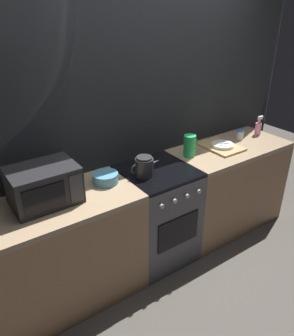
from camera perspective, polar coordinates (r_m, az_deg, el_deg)
name	(u,v)px	position (r m, az deg, el deg)	size (l,w,h in m)	color
ground_plane	(156,253)	(3.33, 1.57, -14.30)	(8.00, 8.00, 0.00)	#47423D
back_wall	(136,126)	(2.94, -1.90, 7.21)	(3.60, 0.05, 2.40)	gray
counter_left	(62,253)	(2.72, -14.25, -13.84)	(1.20, 0.60, 0.90)	#997251
stove_unit	(157,214)	(3.05, 1.68, -7.92)	(0.60, 0.63, 0.90)	#4C4C51
counter_right	(226,186)	(3.58, 13.35, -3.01)	(1.20, 0.60, 0.90)	#997251
microwave	(44,185)	(2.43, -17.15, -2.79)	(0.46, 0.35, 0.27)	black
kettle	(144,166)	(2.70, -0.45, 0.27)	(0.28, 0.15, 0.17)	#262628
mixing_bowl	(106,178)	(2.63, -7.07, -1.69)	(0.20, 0.20, 0.08)	teal
pitcher	(190,146)	(3.06, 7.29, 3.79)	(0.16, 0.11, 0.20)	green
dish_pile	(221,146)	(3.32, 12.55, 3.68)	(0.30, 0.40, 0.06)	tan
spice_jar	(240,135)	(3.57, 15.54, 5.52)	(0.08, 0.08, 0.10)	silver
spray_bottle	(258,128)	(3.74, 18.42, 6.54)	(0.08, 0.06, 0.20)	pink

